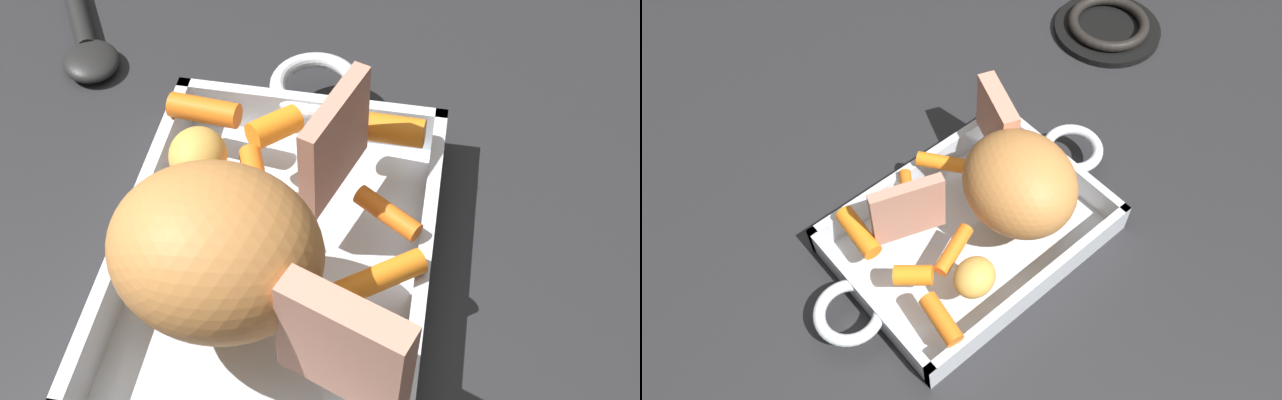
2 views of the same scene
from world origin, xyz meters
TOP-DOWN VIEW (x-y plane):
  - ground_plane at (0.00, 0.00)m, footprint 2.39×2.39m
  - roasting_dish at (0.00, 0.00)m, footprint 0.42×0.22m
  - pork_roast at (0.05, -0.02)m, footprint 0.14×0.16m
  - roast_slice_thick at (-0.06, 0.03)m, footprint 0.08×0.04m
  - roast_slice_thin at (0.10, 0.07)m, footprint 0.05×0.08m
  - baby_carrot_northeast at (-0.11, -0.08)m, footprint 0.03×0.06m
  - baby_carrot_center_left at (-0.04, -0.02)m, footprint 0.06×0.04m
  - baby_carrot_northwest at (0.03, 0.08)m, footprint 0.05×0.06m
  - baby_carrot_southeast at (-0.10, -0.02)m, footprint 0.05×0.05m
  - baby_carrot_long at (-0.11, 0.06)m, footprint 0.03×0.07m
  - baby_carrot_center_right at (-0.03, 0.08)m, footprint 0.04×0.05m
  - potato_corner at (-0.05, -0.07)m, footprint 0.06×0.05m
  - serving_spoon at (-0.24, -0.23)m, footprint 0.20×0.13m

SIDE VIEW (x-z plane):
  - ground_plane at x=0.00m, z-range 0.00..0.00m
  - serving_spoon at x=-0.24m, z-range 0.00..0.02m
  - roasting_dish at x=0.00m, z-range -0.01..0.04m
  - baby_carrot_center_right at x=-0.03m, z-range 0.04..0.06m
  - baby_carrot_center_left at x=-0.04m, z-range 0.04..0.06m
  - baby_carrot_northwest at x=0.03m, z-range 0.04..0.06m
  - baby_carrot_northeast at x=-0.11m, z-range 0.04..0.06m
  - baby_carrot_southeast at x=-0.10m, z-range 0.04..0.07m
  - baby_carrot_long at x=-0.11m, z-range 0.04..0.07m
  - potato_corner at x=-0.05m, z-range 0.04..0.08m
  - roast_slice_thick at x=-0.06m, z-range 0.04..0.13m
  - roast_slice_thin at x=0.10m, z-range 0.04..0.13m
  - pork_roast at x=0.05m, z-range 0.04..0.14m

